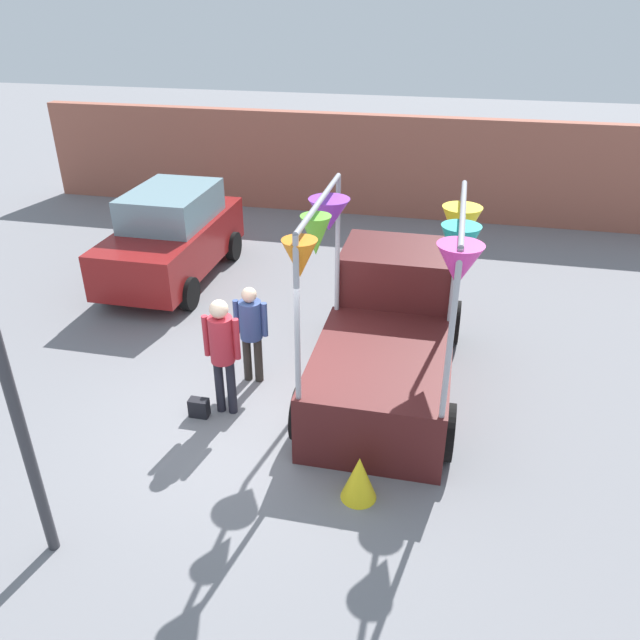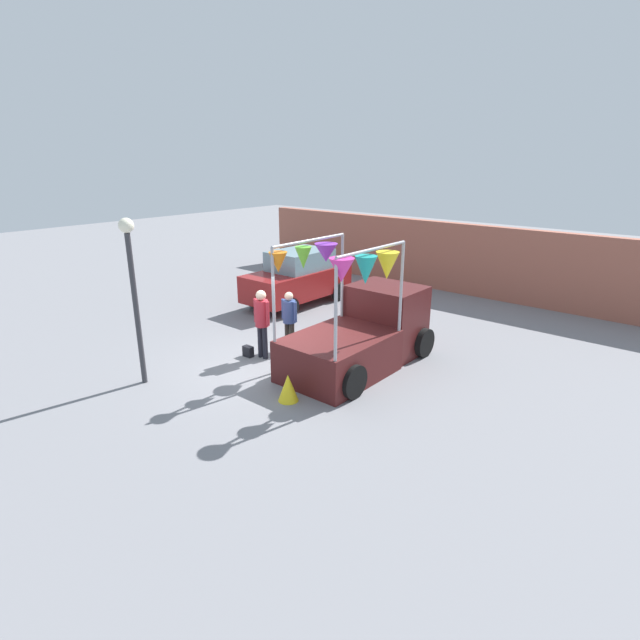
{
  "view_description": "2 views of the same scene",
  "coord_description": "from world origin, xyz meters",
  "px_view_note": "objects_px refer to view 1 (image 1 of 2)",
  "views": [
    {
      "loc": [
        2.34,
        -6.82,
        5.48
      ],
      "look_at": [
        0.7,
        0.61,
        1.38
      ],
      "focal_mm": 35.0,
      "sensor_mm": 36.0,
      "label": 1
    },
    {
      "loc": [
        8.28,
        -8.07,
        4.98
      ],
      "look_at": [
        0.96,
        0.57,
        1.23
      ],
      "focal_mm": 28.0,
      "sensor_mm": 36.0,
      "label": 2
    }
  ],
  "objects_px": {
    "person_customer": "(222,346)",
    "handbag": "(199,408)",
    "vendor_truck": "(391,328)",
    "folded_kite_bundle_sunflower": "(359,478)",
    "person_vendor": "(251,326)",
    "street_lamp": "(1,357)",
    "parked_car": "(172,236)"
  },
  "relations": [
    {
      "from": "person_customer",
      "to": "handbag",
      "type": "height_order",
      "value": "person_customer"
    },
    {
      "from": "vendor_truck",
      "to": "person_customer",
      "type": "relative_size",
      "value": 2.29
    },
    {
      "from": "folded_kite_bundle_sunflower",
      "to": "person_vendor",
      "type": "bearing_deg",
      "value": 132.94
    },
    {
      "from": "handbag",
      "to": "street_lamp",
      "type": "relative_size",
      "value": 0.07
    },
    {
      "from": "parked_car",
      "to": "street_lamp",
      "type": "height_order",
      "value": "street_lamp"
    },
    {
      "from": "vendor_truck",
      "to": "folded_kite_bundle_sunflower",
      "type": "xyz_separation_m",
      "value": [
        -0.03,
        -2.71,
        -0.59
      ]
    },
    {
      "from": "parked_car",
      "to": "handbag",
      "type": "height_order",
      "value": "parked_car"
    },
    {
      "from": "person_customer",
      "to": "person_vendor",
      "type": "distance_m",
      "value": 0.89
    },
    {
      "from": "person_customer",
      "to": "street_lamp",
      "type": "height_order",
      "value": "street_lamp"
    },
    {
      "from": "vendor_truck",
      "to": "street_lamp",
      "type": "bearing_deg",
      "value": -127.27
    },
    {
      "from": "person_customer",
      "to": "street_lamp",
      "type": "relative_size",
      "value": 0.48
    },
    {
      "from": "handbag",
      "to": "folded_kite_bundle_sunflower",
      "type": "bearing_deg",
      "value": -23.86
    },
    {
      "from": "person_customer",
      "to": "folded_kite_bundle_sunflower",
      "type": "distance_m",
      "value": 2.64
    },
    {
      "from": "vendor_truck",
      "to": "person_vendor",
      "type": "height_order",
      "value": "vendor_truck"
    },
    {
      "from": "vendor_truck",
      "to": "folded_kite_bundle_sunflower",
      "type": "distance_m",
      "value": 2.77
    },
    {
      "from": "vendor_truck",
      "to": "person_vendor",
      "type": "distance_m",
      "value": 2.12
    },
    {
      "from": "folded_kite_bundle_sunflower",
      "to": "person_customer",
      "type": "bearing_deg",
      "value": 148.73
    },
    {
      "from": "person_vendor",
      "to": "street_lamp",
      "type": "bearing_deg",
      "value": -107.36
    },
    {
      "from": "vendor_truck",
      "to": "folded_kite_bundle_sunflower",
      "type": "relative_size",
      "value": 6.87
    },
    {
      "from": "parked_car",
      "to": "folded_kite_bundle_sunflower",
      "type": "relative_size",
      "value": 6.67
    },
    {
      "from": "parked_car",
      "to": "folded_kite_bundle_sunflower",
      "type": "bearing_deg",
      "value": -49.04
    },
    {
      "from": "parked_car",
      "to": "handbag",
      "type": "xyz_separation_m",
      "value": [
        2.31,
        -4.43,
        -0.8
      ]
    },
    {
      "from": "vendor_truck",
      "to": "person_vendor",
      "type": "bearing_deg",
      "value": -165.33
    },
    {
      "from": "person_customer",
      "to": "person_vendor",
      "type": "xyz_separation_m",
      "value": [
        0.13,
        0.87,
        -0.14
      ]
    },
    {
      "from": "vendor_truck",
      "to": "handbag",
      "type": "relative_size",
      "value": 14.72
    },
    {
      "from": "person_customer",
      "to": "street_lamp",
      "type": "xyz_separation_m",
      "value": [
        -1.01,
        -2.79,
        1.37
      ]
    },
    {
      "from": "parked_car",
      "to": "handbag",
      "type": "relative_size",
      "value": 14.29
    },
    {
      "from": "person_vendor",
      "to": "folded_kite_bundle_sunflower",
      "type": "xyz_separation_m",
      "value": [
        2.02,
        -2.17,
        -0.66
      ]
    },
    {
      "from": "parked_car",
      "to": "person_vendor",
      "type": "distance_m",
      "value": 4.37
    },
    {
      "from": "folded_kite_bundle_sunflower",
      "to": "parked_car",
      "type": "bearing_deg",
      "value": 130.96
    },
    {
      "from": "person_vendor",
      "to": "vendor_truck",
      "type": "bearing_deg",
      "value": 14.67
    },
    {
      "from": "vendor_truck",
      "to": "person_vendor",
      "type": "xyz_separation_m",
      "value": [
        -2.05,
        -0.54,
        0.07
      ]
    }
  ]
}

